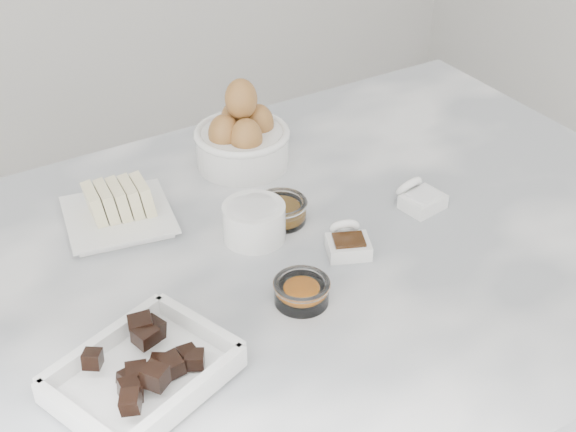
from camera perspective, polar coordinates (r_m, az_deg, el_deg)
The scene contains 9 objects.
marble_slab at distance 1.09m, azimuth -0.08°, elevation -3.67°, with size 1.20×0.80×0.04m, color silver.
chocolate_dish at distance 0.90m, azimuth -10.28°, elevation -10.75°, with size 0.23×0.20×0.05m.
butter_plate at distance 1.16m, azimuth -12.17°, elevation 0.48°, with size 0.17×0.17×0.06m.
sugar_ramekin at distance 1.10m, azimuth -2.43°, elevation -0.32°, with size 0.09×0.09×0.05m.
egg_bowl at distance 1.26m, azimuth -3.30°, elevation 5.59°, with size 0.15×0.15×0.14m.
honey_bowl at distance 1.14m, azimuth -0.52°, elevation 0.42°, with size 0.08×0.08×0.03m.
zest_bowl at distance 0.99m, azimuth 0.97°, elevation -5.32°, with size 0.07×0.07×0.03m.
vanilla_spoon at distance 1.08m, azimuth 4.25°, elevation -1.83°, with size 0.07×0.08×0.04m.
salt_spoon at distance 1.18m, azimuth 9.32°, elevation 1.31°, with size 0.06×0.08×0.04m.
Camera 1 is at (-0.44, -0.73, 1.59)m, focal length 50.00 mm.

